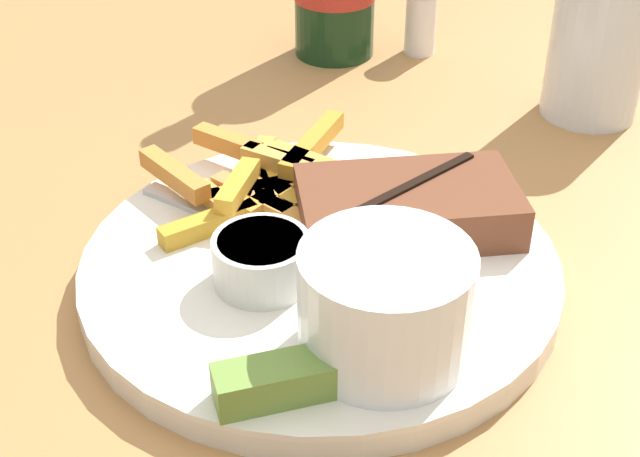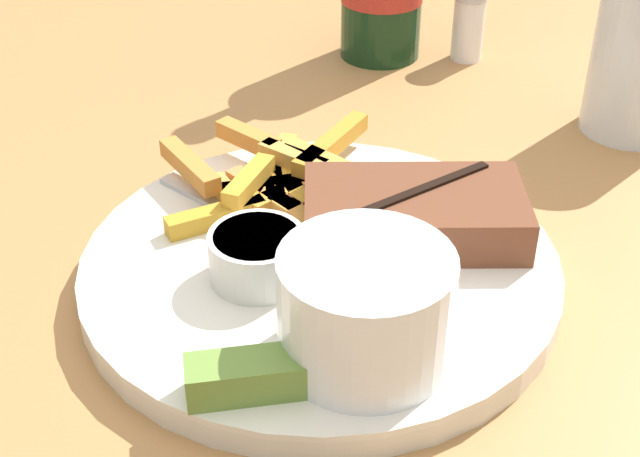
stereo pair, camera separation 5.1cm
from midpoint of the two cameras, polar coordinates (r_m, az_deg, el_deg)
The scene contains 11 objects.
dining_table at distance 0.57m, azimuth -2.60°, elevation -7.74°, with size 1.59×1.61×0.74m.
dinner_plate at distance 0.53m, azimuth -2.77°, elevation -2.70°, with size 0.28×0.28×0.02m.
steak_portion at distance 0.54m, azimuth 2.96°, elevation 1.31°, with size 0.15×0.12×0.03m.
fries_pile at distance 0.58m, azimuth -6.20°, elevation 2.95°, with size 0.15×0.16×0.02m.
coleslaw_cup at distance 0.44m, azimuth 0.88°, elevation -4.61°, with size 0.09×0.09×0.06m.
dipping_sauce_cup at distance 0.50m, azimuth -6.71°, elevation -2.03°, with size 0.05×0.05×0.03m.
pickle_spear at distance 0.43m, azimuth -6.11°, elevation -9.80°, with size 0.06×0.05×0.02m.
fork_utensil at distance 0.56m, azimuth -8.90°, elevation 0.70°, with size 0.13×0.05×0.00m.
knife_utensil at distance 0.54m, azimuth -1.08°, elevation 0.14°, with size 0.08×0.16×0.01m.
drinking_glass at distance 0.72m, azimuth 15.50°, elevation 11.35°, with size 0.08×0.08×0.12m.
salt_shaker at distance 0.82m, azimuth 4.92°, elevation 13.22°, with size 0.03×0.03×0.07m.
Camera 1 is at (0.11, -0.41, 1.07)m, focal length 50.00 mm.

